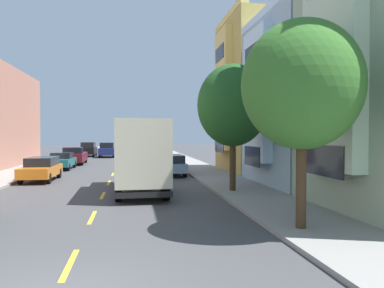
{
  "coord_description": "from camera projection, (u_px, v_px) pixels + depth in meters",
  "views": [
    {
      "loc": [
        1.4,
        -6.92,
        2.93
      ],
      "look_at": [
        5.69,
        20.33,
        2.28
      ],
      "focal_mm": 35.86,
      "sensor_mm": 36.0,
      "label": 1
    }
  ],
  "objects": [
    {
      "name": "street_tree_second",
      "position": [
        233.0,
        105.0,
        19.15
      ],
      "size": [
        3.56,
        3.56,
        6.33
      ],
      "color": "#47331E",
      "rests_on": "sidewalk_right"
    },
    {
      "name": "parked_wagon_orange",
      "position": [
        41.0,
        168.0,
        24.46
      ],
      "size": [
        1.86,
        4.71,
        1.5
      ],
      "color": "orange",
      "rests_on": "ground_plane"
    },
    {
      "name": "moving_navy_sedan",
      "position": [
        107.0,
        150.0,
        50.39
      ],
      "size": [
        1.95,
        4.8,
        1.93
      ],
      "color": "navy",
      "rests_on": "ground_plane"
    },
    {
      "name": "sidewalk_right",
      "position": [
        194.0,
        166.0,
        35.44
      ],
      "size": [
        3.2,
        120.0,
        0.14
      ],
      "primitive_type": "cube",
      "color": "gray",
      "rests_on": "ground_plane"
    },
    {
      "name": "townhouse_third_mustard",
      "position": [
        304.0,
        98.0,
        30.77
      ],
      "size": [
        13.66,
        7.97,
        12.27
      ],
      "color": "tan",
      "rests_on": "ground_plane"
    },
    {
      "name": "parked_pickup_burgundy",
      "position": [
        75.0,
        156.0,
        38.09
      ],
      "size": [
        2.09,
        5.33,
        1.73
      ],
      "color": "maroon",
      "rests_on": "ground_plane"
    },
    {
      "name": "townhouse_second_powder_blue",
      "position": [
        369.0,
        103.0,
        22.76
      ],
      "size": [
        14.09,
        7.97,
        10.01
      ],
      "color": "#9EB7CC",
      "rests_on": "ground_plane"
    },
    {
      "name": "sidewalk_left",
      "position": [
        33.0,
        168.0,
        33.23
      ],
      "size": [
        3.2,
        120.0,
        0.14
      ],
      "primitive_type": "cube",
      "color": "gray",
      "rests_on": "ground_plane"
    },
    {
      "name": "parked_sedan_teal",
      "position": [
        62.0,
        161.0,
        32.56
      ],
      "size": [
        1.86,
        4.52,
        1.43
      ],
      "color": "#195B60",
      "rests_on": "ground_plane"
    },
    {
      "name": "parked_wagon_sky",
      "position": [
        171.0,
        164.0,
        27.79
      ],
      "size": [
        1.86,
        4.72,
        1.5
      ],
      "color": "#7A9EC6",
      "rests_on": "ground_plane"
    },
    {
      "name": "lane_centerline_dashes",
      "position": [
        114.0,
        171.0,
        30.88
      ],
      "size": [
        0.14,
        47.2,
        0.01
      ],
      "color": "yellow",
      "rests_on": "ground_plane"
    },
    {
      "name": "ground_plane",
      "position": [
        117.0,
        166.0,
        36.31
      ],
      "size": [
        160.0,
        160.0,
        0.0
      ],
      "primitive_type": "plane",
      "color": "#424244"
    },
    {
      "name": "delivery_box_truck",
      "position": [
        140.0,
        153.0,
        19.37
      ],
      "size": [
        2.58,
        7.85,
        3.63
      ],
      "color": "beige",
      "rests_on": "ground_plane"
    },
    {
      "name": "street_tree_nearest",
      "position": [
        302.0,
        85.0,
        11.38
      ],
      "size": [
        3.6,
        3.6,
        6.22
      ],
      "color": "#47331E",
      "rests_on": "sidewalk_right"
    },
    {
      "name": "parked_suv_black",
      "position": [
        88.0,
        149.0,
        52.56
      ],
      "size": [
        2.03,
        4.83,
        1.93
      ],
      "color": "black",
      "rests_on": "ground_plane"
    },
    {
      "name": "parked_hatchback_charcoal",
      "position": [
        154.0,
        151.0,
        51.18
      ],
      "size": [
        1.77,
        4.01,
        1.5
      ],
      "color": "#333338",
      "rests_on": "ground_plane"
    }
  ]
}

